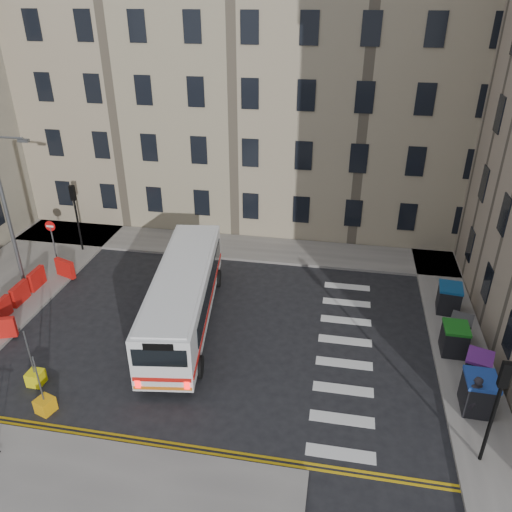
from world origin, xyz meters
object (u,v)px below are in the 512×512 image
(bus, at_px, (184,294))
(wheelie_bin_d, at_px, (460,329))
(streetlamp, at_px, (7,213))
(wheelie_bin_c, at_px, (454,339))
(wheelie_bin_e, at_px, (449,298))
(wheelie_bin_b, at_px, (477,368))
(pedestrian, at_px, (473,397))
(bollard_yellow, at_px, (36,378))
(bollard_chevron, at_px, (45,405))
(wheelie_bin_a, at_px, (478,393))

(bus, relative_size, wheelie_bin_d, 8.19)
(streetlamp, height_order, wheelie_bin_c, streetlamp)
(wheelie_bin_e, bearing_deg, bus, -159.78)
(wheelie_bin_b, bearing_deg, pedestrian, -88.05)
(wheelie_bin_b, relative_size, wheelie_bin_c, 1.03)
(pedestrian, bearing_deg, wheelie_bin_b, -122.49)
(wheelie_bin_b, relative_size, wheelie_bin_d, 1.06)
(wheelie_bin_b, distance_m, wheelie_bin_c, 1.87)
(streetlamp, xyz_separation_m, pedestrian, (21.60, -5.53, -3.27))
(bus, distance_m, bollard_yellow, 7.05)
(streetlamp, bearing_deg, wheelie_bin_c, -4.58)
(bollard_chevron, bearing_deg, wheelie_bin_c, 21.92)
(bus, relative_size, wheelie_bin_a, 7.33)
(wheelie_bin_a, xyz_separation_m, wheelie_bin_b, (0.30, 1.59, -0.10))
(bollard_yellow, bearing_deg, wheelie_bin_c, 16.47)
(bus, height_order, wheelie_bin_d, bus)
(bollard_chevron, bearing_deg, wheelie_bin_a, 10.42)
(wheelie_bin_c, relative_size, wheelie_bin_e, 0.97)
(wheelie_bin_b, height_order, pedestrian, pedestrian)
(bus, bearing_deg, bollard_chevron, -126.45)
(streetlamp, relative_size, bollard_yellow, 13.57)
(streetlamp, distance_m, bus, 9.97)
(wheelie_bin_c, xyz_separation_m, bollard_yellow, (-16.78, -4.96, -0.52))
(wheelie_bin_d, bearing_deg, wheelie_bin_a, -73.03)
(bollard_chevron, bearing_deg, wheelie_bin_d, 24.18)
(pedestrian, bearing_deg, wheelie_bin_c, -105.87)
(wheelie_bin_e, bearing_deg, wheelie_bin_c, -88.83)
(pedestrian, bearing_deg, bus, -34.09)
(bollard_yellow, bearing_deg, wheelie_bin_a, 5.40)
(wheelie_bin_c, bearing_deg, bollard_chevron, -157.13)
(bus, distance_m, bollard_chevron, 7.42)
(wheelie_bin_d, bearing_deg, streetlamp, -164.04)
(bus, xyz_separation_m, wheelie_bin_e, (12.40, 3.15, -0.79))
(streetlamp, distance_m, wheelie_bin_e, 22.19)
(wheelie_bin_d, height_order, wheelie_bin_e, wheelie_bin_e)
(bollard_yellow, bearing_deg, wheelie_bin_d, 18.85)
(wheelie_bin_d, bearing_deg, bollard_yellow, -143.04)
(bus, distance_m, wheelie_bin_a, 12.94)
(wheelie_bin_e, bearing_deg, wheelie_bin_d, -81.22)
(wheelie_bin_c, bearing_deg, wheelie_bin_e, 86.16)
(bollard_yellow, height_order, bollard_chevron, same)
(wheelie_bin_a, height_order, wheelie_bin_d, wheelie_bin_a)
(wheelie_bin_b, distance_m, pedestrian, 2.14)
(wheelie_bin_c, bearing_deg, bollard_yellow, -162.58)
(wheelie_bin_b, height_order, bollard_chevron, wheelie_bin_b)
(wheelie_bin_d, xyz_separation_m, bollard_chevron, (-15.98, -7.17, -0.44))
(wheelie_bin_c, xyz_separation_m, wheelie_bin_e, (0.28, 3.30, 0.02))
(wheelie_bin_a, relative_size, bollard_chevron, 2.41)
(streetlamp, xyz_separation_m, bollard_yellow, (4.80, -6.69, -4.04))
(wheelie_bin_a, bearing_deg, bollard_chevron, -168.46)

